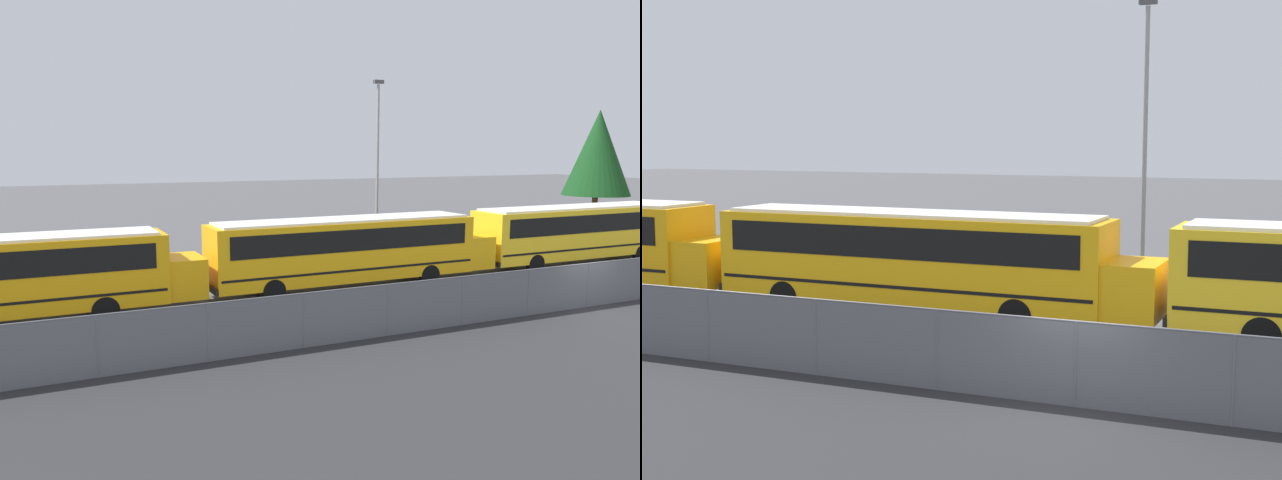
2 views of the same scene
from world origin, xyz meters
The scene contains 4 objects.
ground_plane centered at (0.00, 0.00, 0.00)m, with size 200.00×200.00×0.00m, color #4C4C4F.
fence centered at (0.00, 0.00, 0.91)m, with size 97.64×0.07×1.78m.
school_bus_2 centered at (-6.88, 6.97, 1.89)m, with size 13.81×2.47×3.17m.
light_pole centered at (-1.60, 13.81, 5.42)m, with size 0.60×0.24×10.04m.
Camera 2 is at (4.80, -16.89, 5.43)m, focal length 50.00 mm.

